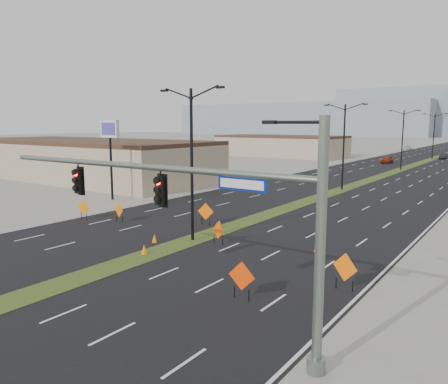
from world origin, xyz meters
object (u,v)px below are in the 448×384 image
Objects in this scene: car_mid at (443,156)px; construction_sign_0 at (84,208)px; pole_sign_west at (110,136)px; cone_0 at (154,238)px; streetlight_1 at (344,144)px; car_far at (407,148)px; car_left at (387,160)px; construction_sign_5 at (345,268)px; cone_2 at (317,247)px; streetlight_2 at (403,138)px; signal_mast at (199,207)px; construction_sign_2 at (206,212)px; construction_sign_1 at (119,211)px; streetlight_0 at (192,160)px; construction_sign_4 at (242,277)px; streetlight_3 at (434,135)px; cone_3 at (219,224)px; construction_sign_3 at (218,231)px; cone_1 at (144,250)px.

car_mid is 2.43× the size of construction_sign_0.
cone_0 is at bearing -27.86° from pole_sign_west.
car_far is at bearing 97.82° from streetlight_1.
car_left is (-5.28, 39.02, -4.71)m from streetlight_1.
pole_sign_west is (-28.48, 10.46, 5.49)m from construction_sign_5.
streetlight_1 is at bearing 107.09° from cone_2.
pole_sign_west is at bearing -99.45° from car_far.
signal_mast is at bearing -82.61° from streetlight_2.
signal_mast reaches higher than construction_sign_2.
construction_sign_1 reaches higher than cone_2.
streetlight_0 is at bearing -175.02° from construction_sign_5.
pole_sign_west is at bearing 167.96° from cone_2.
cone_0 is at bearing -101.61° from construction_sign_2.
construction_sign_4 is (13.42, -73.52, 0.32)m from car_left.
construction_sign_5 is 13.26m from cone_0.
streetlight_3 is at bearing 67.73° from construction_sign_0.
streetlight_1 reaches higher than construction_sign_4.
cone_2 is (5.89, -83.54, -0.35)m from car_mid.
streetlight_3 is at bearing 89.61° from cone_3.
construction_sign_2 reaches higher than car_far.
car_left is 0.51× the size of pole_sign_west.
streetlight_0 is at bearing -81.95° from cone_3.
streetlight_3 is 80.33m from cone_3.
cone_0 is at bearing -10.06° from construction_sign_1.
construction_sign_5 is (16.78, -69.84, 0.36)m from car_left.
streetlight_2 is 56.04m from construction_sign_3.
cone_0 is at bearing 141.63° from signal_mast.
signal_mast reaches higher than construction_sign_5.
streetlight_3 reaches higher than signal_mast.
construction_sign_2 is 0.96× the size of construction_sign_5.
signal_mast is 25.13× the size of cone_3.
car_far is 3.46× the size of construction_sign_3.
cone_2 is at bearing -86.91° from car_mid.
construction_sign_3 is at bearing -90.94° from car_mid.
construction_sign_5 is at bearing -41.42° from construction_sign_2.
streetlight_0 is 12.34m from construction_sign_0.
pole_sign_west is (-16.98, -48.36, 1.15)m from streetlight_2.
construction_sign_5 is at bearing -69.54° from streetlight_1.
car_far reaches higher than cone_0.
cone_1 is 8.02m from cone_3.
signal_mast is at bearing -33.26° from cone_1.
cone_1 is (-0.31, -32.19, -5.11)m from streetlight_1.
streetlight_2 is 15.45× the size of cone_3.
car_far is 9.24× the size of cone_2.
cone_3 is at bearing 169.92° from cone_2.
cone_1 is at bearing -19.72° from construction_sign_1.
cone_3 is (-2.54, -82.05, -0.31)m from car_mid.
cone_0 is at bearing -156.27° from cone_2.
streetlight_2 is at bearing 94.89° from construction_sign_4.
cone_0 is 0.88× the size of cone_3.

